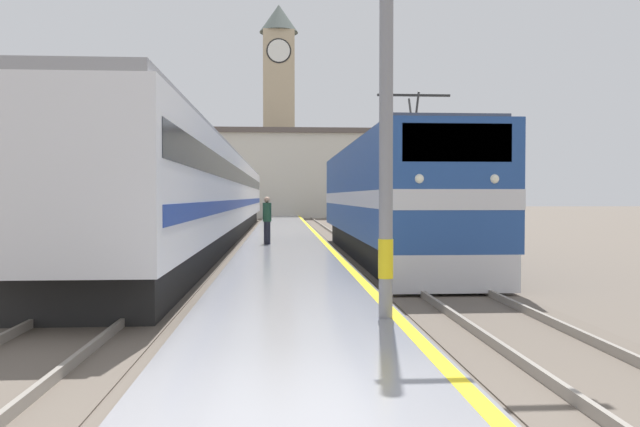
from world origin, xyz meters
The scene contains 10 objects.
ground_plane centered at (0.00, 30.00, 0.00)m, with size 200.00×200.00×0.00m, color #60564C.
platform centered at (0.00, 25.00, 0.14)m, with size 3.39×140.00×0.28m.
rail_track_near centered at (3.44, 25.00, 0.03)m, with size 2.84×140.00×0.16m.
rail_track_far centered at (-3.50, 25.00, 0.03)m, with size 2.84×140.00×0.16m.
locomotive_train centered at (3.44, 16.10, 2.03)m, with size 2.92×17.20×4.94m.
passenger_train centered at (-3.50, 26.86, 2.23)m, with size 2.92×45.57×4.15m.
catenary_mast centered at (1.48, 4.21, 4.14)m, with size 2.37×0.23×7.62m.
person_on_platform centered at (-0.75, 19.22, 1.26)m, with size 0.34×0.34×1.85m.
clock_tower centered at (-0.37, 67.43, 12.90)m, with size 4.46×4.46×24.30m.
station_building centered at (-3.54, 59.52, 4.42)m, with size 25.38×9.78×8.80m.
Camera 1 is at (-0.24, -5.18, 2.12)m, focal length 35.00 mm.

